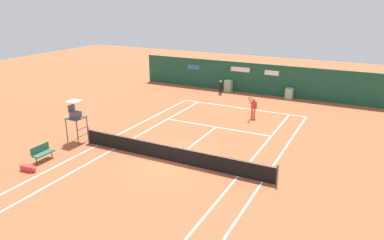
# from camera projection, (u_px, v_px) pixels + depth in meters

# --- Properties ---
(ground_plane) EXTENTS (80.00, 80.00, 0.01)m
(ground_plane) POSITION_uv_depth(u_px,v_px,m) (176.00, 157.00, 21.01)
(ground_plane) COLOR #B25633
(tennis_net) EXTENTS (12.10, 0.10, 1.07)m
(tennis_net) POSITION_uv_depth(u_px,v_px,m) (171.00, 153.00, 20.36)
(tennis_net) COLOR #4C4C51
(tennis_net) RESTS_ON ground_plane
(sponsor_back_wall) EXTENTS (25.00, 1.02, 2.89)m
(sponsor_back_wall) POSITION_uv_depth(u_px,v_px,m) (260.00, 80.00, 34.42)
(sponsor_back_wall) COLOR #194C38
(sponsor_back_wall) RESTS_ON ground_plane
(umpire_chair) EXTENTS (1.00, 1.00, 2.68)m
(umpire_chair) POSITION_uv_depth(u_px,v_px,m) (75.00, 116.00, 22.86)
(umpire_chair) COLOR #47474C
(umpire_chair) RESTS_ON ground_plane
(player_bench) EXTENTS (0.54, 1.25, 0.88)m
(player_bench) POSITION_uv_depth(u_px,v_px,m) (42.00, 152.00, 20.54)
(player_bench) COLOR #38383D
(player_bench) RESTS_ON ground_plane
(equipment_bag) EXTENTS (0.93, 0.37, 0.32)m
(equipment_bag) POSITION_uv_depth(u_px,v_px,m) (29.00, 168.00, 19.31)
(equipment_bag) COLOR #DB3838
(equipment_bag) RESTS_ON ground_plane
(player_on_baseline) EXTENTS (0.52, 0.72, 1.78)m
(player_on_baseline) POSITION_uv_depth(u_px,v_px,m) (253.00, 107.00, 27.59)
(player_on_baseline) COLOR red
(player_on_baseline) RESTS_ON ground_plane
(ball_kid_right_post) EXTENTS (0.44, 0.18, 1.33)m
(ball_kid_right_post) POSITION_uv_depth(u_px,v_px,m) (221.00, 86.00, 34.59)
(ball_kid_right_post) COLOR black
(ball_kid_right_post) RESTS_ON ground_plane
(tennis_ball_near_service_line) EXTENTS (0.07, 0.07, 0.07)m
(tennis_ball_near_service_line) POSITION_uv_depth(u_px,v_px,m) (168.00, 113.00, 28.89)
(tennis_ball_near_service_line) COLOR #CCE033
(tennis_ball_near_service_line) RESTS_ON ground_plane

